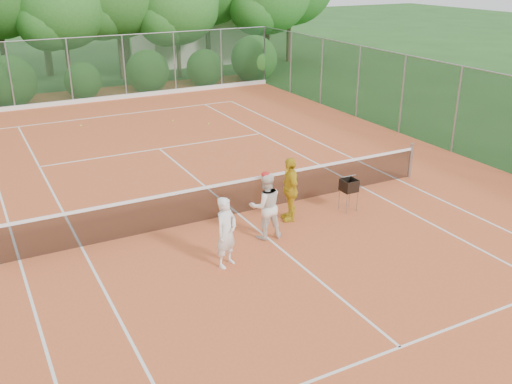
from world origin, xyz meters
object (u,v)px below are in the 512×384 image
(player_white, at_px, (226,232))
(player_center_grp, at_px, (266,206))
(player_yellow, at_px, (290,189))
(ball_hopper, at_px, (349,186))

(player_white, height_order, player_center_grp, player_center_grp)
(player_yellow, xyz_separation_m, ball_hopper, (1.70, -0.24, -0.15))
(player_center_grp, distance_m, ball_hopper, 2.78)
(player_white, distance_m, player_center_grp, 1.63)
(player_center_grp, relative_size, ball_hopper, 1.93)
(player_center_grp, xyz_separation_m, player_yellow, (1.06, 0.63, 0.00))
(player_white, bearing_deg, ball_hopper, -10.13)
(player_yellow, height_order, ball_hopper, player_yellow)
(player_center_grp, bearing_deg, player_yellow, 30.78)
(player_white, distance_m, ball_hopper, 4.34)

